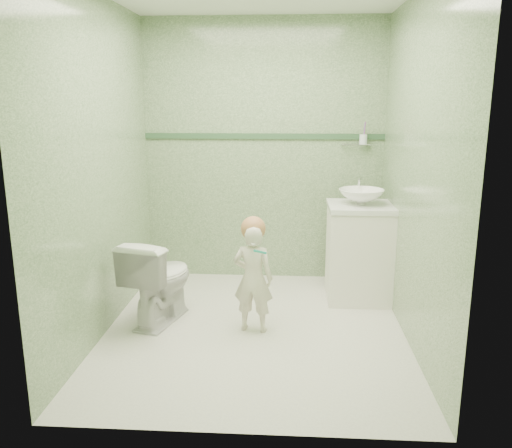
{
  "coord_description": "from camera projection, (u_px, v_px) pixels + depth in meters",
  "views": [
    {
      "loc": [
        0.24,
        -3.61,
        1.68
      ],
      "look_at": [
        0.0,
        0.15,
        0.78
      ],
      "focal_mm": 36.75,
      "sensor_mm": 36.0,
      "label": 1
    }
  ],
  "objects": [
    {
      "name": "toddler",
      "position": [
        253.0,
        278.0,
        3.82
      ],
      "size": [
        0.32,
        0.24,
        0.81
      ],
      "primitive_type": "imported",
      "rotation": [
        0.0,
        0.0,
        2.99
      ],
      "color": "white",
      "rests_on": "ground"
    },
    {
      "name": "faucet",
      "position": [
        359.0,
        184.0,
        4.49
      ],
      "size": [
        0.03,
        0.13,
        0.18
      ],
      "color": "silver",
      "rests_on": "counter"
    },
    {
      "name": "basin",
      "position": [
        361.0,
        197.0,
        4.33
      ],
      "size": [
        0.37,
        0.37,
        0.13
      ],
      "primitive_type": "imported",
      "color": "white",
      "rests_on": "counter"
    },
    {
      "name": "hair_cap",
      "position": [
        253.0,
        229.0,
        3.76
      ],
      "size": [
        0.18,
        0.18,
        0.18
      ],
      "primitive_type": "sphere",
      "color": "#B4774A",
      "rests_on": "toddler"
    },
    {
      "name": "room_shell",
      "position": [
        255.0,
        170.0,
        3.64
      ],
      "size": [
        2.5,
        2.54,
        2.4
      ],
      "color": "gray",
      "rests_on": "ground"
    },
    {
      "name": "toilet",
      "position": [
        160.0,
        279.0,
        4.01
      ],
      "size": [
        0.54,
        0.73,
        0.67
      ],
      "primitive_type": "imported",
      "rotation": [
        0.0,
        0.0,
        2.87
      ],
      "color": "white",
      "rests_on": "ground"
    },
    {
      "name": "vanity",
      "position": [
        359.0,
        254.0,
        4.45
      ],
      "size": [
        0.52,
        0.5,
        0.8
      ],
      "primitive_type": "cube",
      "color": "white",
      "rests_on": "ground"
    },
    {
      "name": "teal_toothbrush",
      "position": [
        259.0,
        251.0,
        3.63
      ],
      "size": [
        0.11,
        0.14,
        0.08
      ],
      "color": "teal",
      "rests_on": "toddler"
    },
    {
      "name": "ground",
      "position": [
        255.0,
        330.0,
        3.91
      ],
      "size": [
        2.5,
        2.5,
        0.0
      ],
      "primitive_type": "plane",
      "color": "beige",
      "rests_on": "ground"
    },
    {
      "name": "counter",
      "position": [
        361.0,
        207.0,
        4.35
      ],
      "size": [
        0.54,
        0.52,
        0.04
      ],
      "primitive_type": "cube",
      "color": "white",
      "rests_on": "vanity"
    },
    {
      "name": "cup_holder",
      "position": [
        362.0,
        139.0,
        4.7
      ],
      "size": [
        0.26,
        0.07,
        0.21
      ],
      "color": "silver",
      "rests_on": "room_shell"
    },
    {
      "name": "trim_stripe",
      "position": [
        264.0,
        136.0,
        4.8
      ],
      "size": [
        2.2,
        0.02,
        0.05
      ],
      "primitive_type": "cube",
      "color": "#315436",
      "rests_on": "room_shell"
    }
  ]
}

